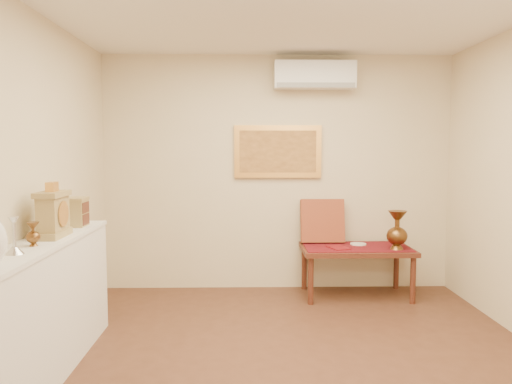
{
  "coord_description": "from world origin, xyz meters",
  "views": [
    {
      "loc": [
        -0.37,
        -3.52,
        1.64
      ],
      "look_at": [
        -0.27,
        1.15,
        1.23
      ],
      "focal_mm": 35.0,
      "sensor_mm": 36.0,
      "label": 1
    }
  ],
  "objects_px": {
    "mantel_clock": "(53,214)",
    "low_table": "(356,253)",
    "display_ledge": "(44,308)",
    "wooden_chest": "(77,212)",
    "brass_urn_tall": "(397,226)"
  },
  "relations": [
    {
      "from": "brass_urn_tall",
      "to": "display_ledge",
      "type": "relative_size",
      "value": 0.25
    },
    {
      "from": "low_table",
      "to": "mantel_clock",
      "type": "bearing_deg",
      "value": -147.01
    },
    {
      "from": "brass_urn_tall",
      "to": "low_table",
      "type": "height_order",
      "value": "brass_urn_tall"
    },
    {
      "from": "brass_urn_tall",
      "to": "mantel_clock",
      "type": "xyz_separation_m",
      "value": [
        -3.04,
        -1.56,
        0.35
      ]
    },
    {
      "from": "mantel_clock",
      "to": "wooden_chest",
      "type": "xyz_separation_m",
      "value": [
        -0.0,
        0.52,
        -0.05
      ]
    },
    {
      "from": "brass_urn_tall",
      "to": "display_ledge",
      "type": "xyz_separation_m",
      "value": [
        -3.07,
        -1.72,
        -0.32
      ]
    },
    {
      "from": "mantel_clock",
      "to": "brass_urn_tall",
      "type": "bearing_deg",
      "value": 27.12
    },
    {
      "from": "wooden_chest",
      "to": "display_ledge",
      "type": "bearing_deg",
      "value": -92.32
    },
    {
      "from": "wooden_chest",
      "to": "low_table",
      "type": "distance_m",
      "value": 2.97
    },
    {
      "from": "brass_urn_tall",
      "to": "low_table",
      "type": "bearing_deg",
      "value": 158.45
    },
    {
      "from": "display_ledge",
      "to": "low_table",
      "type": "bearing_deg",
      "value": 35.1
    },
    {
      "from": "brass_urn_tall",
      "to": "mantel_clock",
      "type": "relative_size",
      "value": 1.22
    },
    {
      "from": "display_ledge",
      "to": "mantel_clock",
      "type": "relative_size",
      "value": 4.93
    },
    {
      "from": "mantel_clock",
      "to": "low_table",
      "type": "height_order",
      "value": "mantel_clock"
    },
    {
      "from": "mantel_clock",
      "to": "wooden_chest",
      "type": "relative_size",
      "value": 1.68
    }
  ]
}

